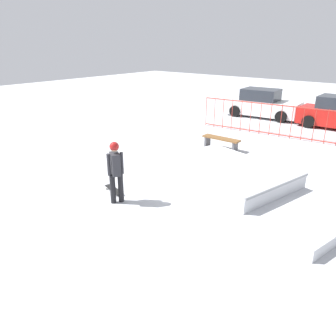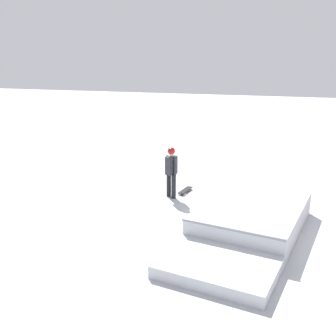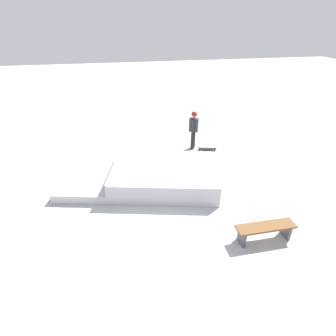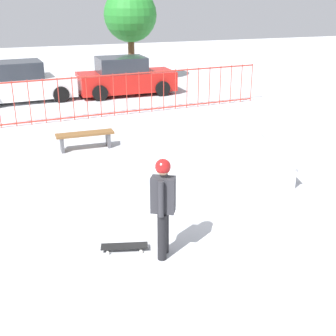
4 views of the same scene
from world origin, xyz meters
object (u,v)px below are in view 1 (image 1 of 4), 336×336
Objects in this scene: park_bench at (221,141)px; parked_car_white at (262,104)px; skater at (116,168)px; skateboard at (114,189)px; skate_ramp at (238,183)px.

parked_car_white is (-1.37, 6.90, 0.37)m from park_bench.
parked_car_white is (-1.64, 12.85, -0.28)m from skater.
skateboard is (-0.58, 0.37, -0.93)m from skater.
skater is (-2.29, -2.61, 0.69)m from skate_ramp.
park_bench is at bearing 101.71° from skateboard.
park_bench is at bearing 122.14° from skater.
skater reaches higher than skateboard.
skater is at bearing -87.23° from parked_car_white.
parked_car_white is at bearing 109.72° from skateboard.
skateboard is at bearing -93.14° from park_bench.
skate_ramp is 3.40× the size of skater.
skate_ramp reaches higher than park_bench.
skate_ramp is 3.64m from skateboard.
parked_car_white is (-3.93, 10.24, 0.41)m from skate_ramp.
parked_car_white is at bearing 124.56° from skate_ramp.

